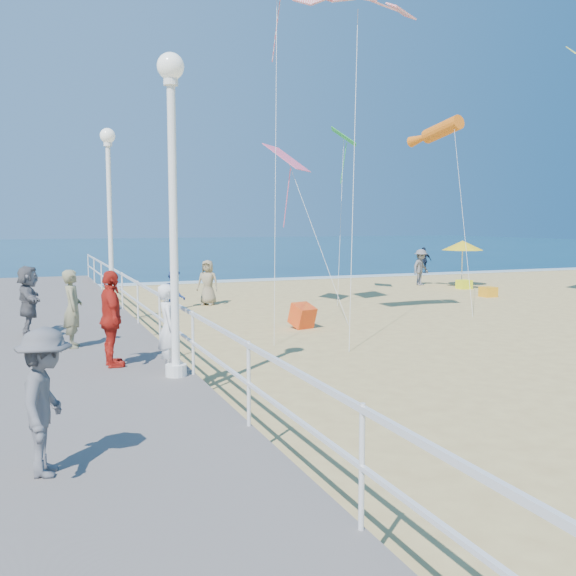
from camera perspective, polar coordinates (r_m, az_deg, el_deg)
name	(u,v)px	position (r m, az deg, el deg)	size (l,w,h in m)	color
ground	(440,372)	(13.35, 13.38, -7.25)	(160.00, 160.00, 0.00)	tan
ocean	(102,248)	(76.02, -16.21, 3.40)	(160.00, 90.00, 0.05)	#0C314B
surf_line	(196,282)	(32.13, -8.20, 0.52)	(160.00, 1.20, 0.04)	white
boardwalk	(41,401)	(10.95, -21.11, -9.32)	(5.00, 44.00, 0.40)	slate
railing	(193,325)	(11.02, -8.46, -3.31)	(0.05, 42.00, 0.55)	white
lamp_post_mid	(173,182)	(10.84, -10.22, 9.30)	(0.44, 0.44, 5.32)	white
lamp_post_far	(109,199)	(19.72, -15.60, 7.59)	(0.44, 0.44, 5.32)	white
woman_holding_toddler	(169,328)	(11.26, -10.56, -3.56)	(0.56, 0.37, 1.54)	white
toddler_held	(175,296)	(11.36, -10.01, -0.72)	(0.45, 0.35, 0.92)	#2D4DAA
spectator_2	(45,402)	(7.11, -20.75, -9.42)	(0.99, 0.57, 1.53)	#55555A
spectator_3	(111,319)	(11.92, -15.43, -2.66)	(1.02, 0.42, 1.74)	red
spectator_5	(29,301)	(15.88, -22.07, -1.04)	(1.49, 0.47, 1.61)	#5C5B60
spectator_6	(73,309)	(14.02, -18.60, -1.75)	(0.59, 0.39, 1.62)	#7E7A57
beach_walker_a	(421,267)	(31.11, 11.72, 1.82)	(1.11, 0.64, 1.72)	slate
beach_walker_b	(424,261)	(38.10, 11.99, 2.41)	(0.91, 0.38, 1.55)	#172032
beach_walker_c	(208,283)	(23.39, -7.15, 0.49)	(0.80, 0.52, 1.63)	gray
box_kite	(302,318)	(18.13, 1.29, -2.68)	(0.55, 0.55, 0.60)	red
beach_umbrella	(463,245)	(31.14, 15.26, 3.67)	(1.90, 1.90, 2.14)	white
beach_chair_left	(464,284)	(29.97, 15.38, 0.31)	(0.55, 0.55, 0.40)	yellow
beach_chair_right	(488,292)	(27.04, 17.37, -0.33)	(0.55, 0.55, 0.40)	orange
kite_windsock	(442,129)	(25.87, 13.57, 13.54)	(0.56, 0.56, 2.87)	orange
kite_diamond_pink	(287,158)	(22.01, -0.09, 11.48)	(1.48, 1.48, 0.02)	#FC5D88
kite_diamond_green	(344,137)	(26.02, 4.98, 13.25)	(1.16, 1.16, 0.02)	green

